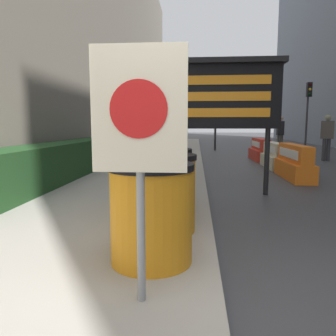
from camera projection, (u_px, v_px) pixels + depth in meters
ground_plane at (225, 320)px, 2.35m from camera, size 120.00×120.00×0.00m
hedge_strip at (60, 161)px, 7.77m from camera, size 0.90×7.77×0.85m
barrel_drum_foreground at (151, 213)px, 3.01m from camera, size 0.78×0.78×0.92m
barrel_drum_middle at (164, 193)px, 3.90m from camera, size 0.78×0.78×0.92m
barrel_drum_back at (165, 180)px, 4.80m from camera, size 0.78×0.78×0.92m
warning_sign at (139, 128)px, 2.20m from camera, size 0.65×0.08×1.79m
message_board at (224, 96)px, 6.42m from camera, size 2.29×0.36×2.66m
jersey_barrier_orange_near at (294, 164)px, 8.56m from camera, size 0.53×2.10×0.89m
jersey_barrier_cream at (274, 157)px, 10.75m from camera, size 0.54×1.92×0.82m
jersey_barrier_red_striped at (260, 151)px, 13.09m from camera, size 0.61×2.08×0.86m
traffic_cone_mid at (289, 158)px, 10.43m from camera, size 0.40×0.40×0.72m
traffic_light_near_curb at (216, 94)px, 17.63m from camera, size 0.28×0.44×4.19m
traffic_light_far_side at (308, 101)px, 19.58m from camera, size 0.28×0.45×3.90m
pedestrian_worker at (280, 131)px, 16.47m from camera, size 0.31×0.49×1.84m
pedestrian_passerby at (327, 134)px, 12.64m from camera, size 0.54×0.43×1.79m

